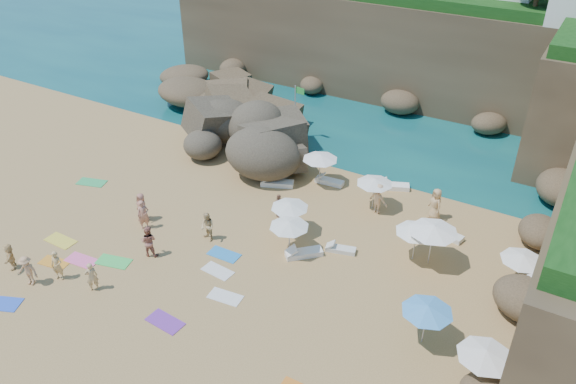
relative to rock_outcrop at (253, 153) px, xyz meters
The scene contains 45 objects.
ground 10.00m from the rock_outcrop, 64.23° to the right, with size 120.00×120.00×0.00m, color tan.
seawater 21.44m from the rock_outcrop, 78.30° to the left, with size 120.00×120.00×0.00m, color #0C4751.
cliff_back 17.67m from the rock_outcrop, 68.35° to the left, with size 44.00×8.00×8.00m, color brown.
rock_promontory 9.65m from the rock_outcrop, 133.57° to the left, with size 12.00×7.00×2.00m, color brown, non-canonical shape.
marina_masts 24.44m from the rock_outcrop, 120.07° to the left, with size 3.10×0.10×6.00m.
rock_outcrop is the anchor object (origin of this frame).
flag_pole 4.63m from the rock_outcrop, 66.97° to the left, with size 0.78×0.15×4.02m.
parasol_0 6.39m from the rock_outcrop, 12.93° to the right, with size 2.21×2.21×2.09m.
parasol_1 10.34m from the rock_outcrop, 12.79° to the right, with size 2.11×2.11×2.00m.
parasol_2 15.60m from the rock_outcrop, 21.12° to the right, with size 2.50×2.50×2.36m.
parasol_3 19.44m from the rock_outcrop, 15.58° to the right, with size 2.07×2.07×1.96m.
parasol_4 14.85m from the rock_outcrop, 22.54° to the right, with size 2.16×2.16×2.04m.
parasol_5 9.89m from the rock_outcrop, 44.55° to the right, with size 2.06×2.06×1.95m.
parasol_8 21.03m from the rock_outcrop, 17.63° to the right, with size 2.03×2.03×1.92m.
parasol_9 11.58m from the rock_outcrop, 47.05° to the right, with size 2.07×2.07×1.96m.
parasol_10 19.36m from the rock_outcrop, 34.42° to the right, with size 2.20×2.20×2.08m.
parasol_11 22.23m from the rock_outcrop, 33.08° to the right, with size 2.20×2.20×2.08m.
lounger_0 4.74m from the rock_outcrop, 37.65° to the right, with size 2.04×0.68×0.32m, color silver.
lounger_1 6.57m from the rock_outcrop, ahead, with size 1.80×0.60×0.28m, color white.
lounger_2 10.20m from the rock_outcrop, ahead, with size 1.97×0.66×0.31m, color white.
lounger_3 12.27m from the rock_outcrop, 34.51° to the right, with size 1.58×0.53×0.25m, color silver.
lounger_4 14.81m from the rock_outcrop, 11.05° to the right, with size 1.85×0.62×0.29m, color silver.
lounger_5 11.92m from the rock_outcrop, 43.74° to the right, with size 1.93×0.64×0.30m, color white.
towel_0 18.65m from the rock_outcrop, 95.91° to the right, with size 1.88×0.94×0.03m, color blue.
towel_1 14.43m from the rock_outcrop, 94.36° to the right, with size 1.72×0.86×0.03m, color pink.
towel_2 15.36m from the rock_outcrop, 98.17° to the right, with size 1.55×0.78×0.03m, color orange.
towel_3 13.63m from the rock_outcrop, 88.35° to the right, with size 1.76×0.88×0.03m, color green.
towel_4 14.18m from the rock_outcrop, 103.87° to the right, with size 1.74×0.87×0.03m, color yellow.
towel_5 12.76m from the rock_outcrop, 64.65° to the right, with size 1.62×0.81×0.03m, color silver.
towel_6 16.53m from the rock_outcrop, 70.49° to the right, with size 1.75×0.88×0.03m, color #72309C.
towel_8 11.41m from the rock_outcrop, 64.26° to the right, with size 1.70×0.85×0.03m, color #267FCB.
towel_11 10.79m from the rock_outcrop, 127.80° to the right, with size 1.80×0.90×0.03m, color green.
towel_13 14.62m from the rock_outcrop, 61.83° to the right, with size 1.63×0.81×0.03m, color silver.
person_stand_0 10.58m from the rock_outcrop, 91.40° to the right, with size 0.64×0.42×1.77m, color tan.
person_stand_1 12.36m from the rock_outcrop, 82.35° to the right, with size 0.86×0.67×1.77m, color #A46152.
person_stand_2 10.69m from the rock_outcrop, 13.79° to the right, with size 1.21×0.50×1.87m, color #E2B180.
person_stand_3 8.07m from the rock_outcrop, 45.96° to the right, with size 0.85×0.35×1.45m, color #8C5D46.
person_stand_4 13.51m from the rock_outcrop, ahead, with size 0.95×0.52×1.95m, color tan.
person_stand_5 2.86m from the rock_outcrop, 79.81° to the left, with size 1.41×0.40×1.52m, color tan.
person_stand_6 15.66m from the rock_outcrop, 85.95° to the right, with size 0.57×0.38×1.57m, color tan.
person_lie_0 17.00m from the rock_outcrop, 96.17° to the right, with size 1.05×1.62×0.43m, color tan.
person_lie_2 10.01m from the rock_outcrop, 95.09° to the right, with size 0.83×1.69×0.45m, color #A96754.
person_lie_3 16.92m from the rock_outcrop, 102.46° to the right, with size 1.32×1.42×0.38m, color #DCB573.
person_lie_4 15.93m from the rock_outcrop, 93.29° to the right, with size 0.58×1.60×0.38m, color tan.
person_lie_5 10.26m from the rock_outcrop, 70.18° to the right, with size 0.81×1.67×0.63m, color tan.
Camera 1 is at (15.16, -19.62, 18.31)m, focal length 35.00 mm.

